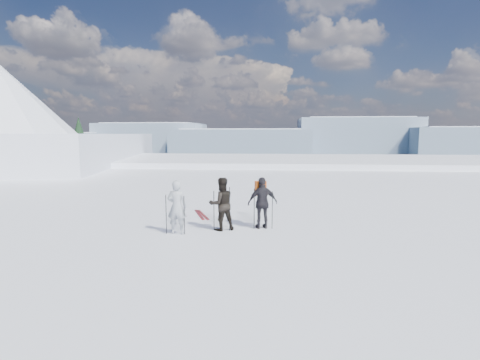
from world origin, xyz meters
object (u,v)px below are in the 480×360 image
object	(u,v)px
skier_dark	(221,204)
skis_loose	(201,215)
skier_grey	(177,207)
skier_pack	(263,203)

from	to	relation	value
skier_dark	skis_loose	distance (m)	2.47
skier_dark	skis_loose	world-z (taller)	skier_dark
skier_grey	skier_dark	bearing A→B (deg)	-153.41
skier_grey	skier_dark	size ratio (longest dim) A/B	0.99
skier_pack	skier_dark	bearing A→B (deg)	-3.07
skier_pack	skis_loose	distance (m)	3.01
skier_grey	skis_loose	size ratio (longest dim) A/B	1.01
skier_pack	skis_loose	xyz separation A→B (m)	(-2.32, 1.74, -0.80)
skier_grey	skier_pack	distance (m)	2.68
skier_dark	skier_pack	bearing A→B (deg)	168.74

